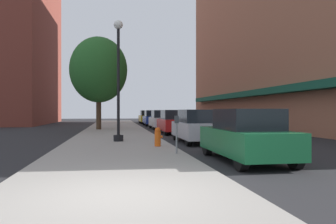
{
  "coord_description": "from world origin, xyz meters",
  "views": [
    {
      "loc": [
        -0.1,
        -5.86,
        1.6
      ],
      "look_at": [
        4.32,
        21.06,
        1.5
      ],
      "focal_mm": 35.19,
      "sensor_mm": 36.0,
      "label": 1
    }
  ],
  "objects_px": {
    "car_yellow": "(147,117)",
    "car_blue": "(153,118)",
    "car_green": "(246,136)",
    "fire_hydrant": "(158,137)",
    "car_silver": "(197,127)",
    "parking_meter_near": "(177,130)",
    "car_red": "(174,122)",
    "car_white": "(161,120)",
    "tree_near": "(99,70)",
    "lamppost": "(118,78)"
  },
  "relations": [
    {
      "from": "car_yellow",
      "to": "car_blue",
      "type": "bearing_deg",
      "value": -91.06
    },
    {
      "from": "car_green",
      "to": "car_yellow",
      "type": "bearing_deg",
      "value": 91.68
    },
    {
      "from": "car_blue",
      "to": "fire_hydrant",
      "type": "bearing_deg",
      "value": -97.88
    },
    {
      "from": "car_silver",
      "to": "car_blue",
      "type": "bearing_deg",
      "value": 89.88
    },
    {
      "from": "parking_meter_near",
      "to": "car_blue",
      "type": "relative_size",
      "value": 0.3
    },
    {
      "from": "car_silver",
      "to": "car_yellow",
      "type": "bearing_deg",
      "value": 89.88
    },
    {
      "from": "car_red",
      "to": "car_silver",
      "type": "bearing_deg",
      "value": -90.4
    },
    {
      "from": "parking_meter_near",
      "to": "car_green",
      "type": "bearing_deg",
      "value": -35.81
    },
    {
      "from": "fire_hydrant",
      "to": "car_white",
      "type": "distance_m",
      "value": 15.11
    },
    {
      "from": "fire_hydrant",
      "to": "car_yellow",
      "type": "relative_size",
      "value": 0.18
    },
    {
      "from": "car_white",
      "to": "car_blue",
      "type": "relative_size",
      "value": 1.0
    },
    {
      "from": "tree_near",
      "to": "car_white",
      "type": "height_order",
      "value": "tree_near"
    },
    {
      "from": "car_yellow",
      "to": "car_silver",
      "type": "bearing_deg",
      "value": -91.06
    },
    {
      "from": "lamppost",
      "to": "car_silver",
      "type": "height_order",
      "value": "lamppost"
    },
    {
      "from": "parking_meter_near",
      "to": "car_yellow",
      "type": "bearing_deg",
      "value": 86.33
    },
    {
      "from": "parking_meter_near",
      "to": "car_yellow",
      "type": "relative_size",
      "value": 0.3
    },
    {
      "from": "lamppost",
      "to": "car_blue",
      "type": "bearing_deg",
      "value": 78.47
    },
    {
      "from": "tree_near",
      "to": "fire_hydrant",
      "type": "bearing_deg",
      "value": -77.2
    },
    {
      "from": "car_red",
      "to": "car_blue",
      "type": "bearing_deg",
      "value": 89.6
    },
    {
      "from": "lamppost",
      "to": "car_green",
      "type": "relative_size",
      "value": 1.37
    },
    {
      "from": "lamppost",
      "to": "car_red",
      "type": "relative_size",
      "value": 1.37
    },
    {
      "from": "lamppost",
      "to": "car_white",
      "type": "relative_size",
      "value": 1.37
    },
    {
      "from": "parking_meter_near",
      "to": "car_white",
      "type": "xyz_separation_m",
      "value": [
        1.95,
        17.31,
        -0.14
      ]
    },
    {
      "from": "car_green",
      "to": "car_white",
      "type": "height_order",
      "value": "same"
    },
    {
      "from": "car_white",
      "to": "fire_hydrant",
      "type": "bearing_deg",
      "value": -99.01
    },
    {
      "from": "tree_near",
      "to": "car_green",
      "type": "xyz_separation_m",
      "value": [
        5.32,
        -17.07,
        -4.07
      ]
    },
    {
      "from": "fire_hydrant",
      "to": "car_red",
      "type": "xyz_separation_m",
      "value": [
        2.3,
        8.95,
        0.29
      ]
    },
    {
      "from": "car_red",
      "to": "car_yellow",
      "type": "distance_m",
      "value": 19.08
    },
    {
      "from": "car_blue",
      "to": "parking_meter_near",
      "type": "bearing_deg",
      "value": -96.47
    },
    {
      "from": "car_green",
      "to": "car_silver",
      "type": "xyz_separation_m",
      "value": [
        0.0,
        6.21,
        0.0
      ]
    },
    {
      "from": "tree_near",
      "to": "car_green",
      "type": "distance_m",
      "value": 18.33
    },
    {
      "from": "car_blue",
      "to": "car_white",
      "type": "bearing_deg",
      "value": -91.83
    },
    {
      "from": "tree_near",
      "to": "car_blue",
      "type": "distance_m",
      "value": 10.73
    },
    {
      "from": "car_white",
      "to": "car_silver",
      "type": "bearing_deg",
      "value": -90.26
    },
    {
      "from": "car_green",
      "to": "car_silver",
      "type": "bearing_deg",
      "value": 91.68
    },
    {
      "from": "fire_hydrant",
      "to": "car_blue",
      "type": "height_order",
      "value": "car_blue"
    },
    {
      "from": "tree_near",
      "to": "car_silver",
      "type": "relative_size",
      "value": 1.72
    },
    {
      "from": "lamppost",
      "to": "car_red",
      "type": "bearing_deg",
      "value": 58.48
    },
    {
      "from": "car_green",
      "to": "car_red",
      "type": "xyz_separation_m",
      "value": [
        0.0,
        12.74,
        0.0
      ]
    },
    {
      "from": "car_red",
      "to": "fire_hydrant",
      "type": "bearing_deg",
      "value": -104.79
    },
    {
      "from": "parking_meter_near",
      "to": "car_blue",
      "type": "xyz_separation_m",
      "value": [
        1.95,
        24.05,
        -0.14
      ]
    },
    {
      "from": "parking_meter_near",
      "to": "car_white",
      "type": "bearing_deg",
      "value": 83.57
    },
    {
      "from": "lamppost",
      "to": "tree_near",
      "type": "height_order",
      "value": "tree_near"
    },
    {
      "from": "tree_near",
      "to": "car_red",
      "type": "distance_m",
      "value": 7.97
    },
    {
      "from": "fire_hydrant",
      "to": "car_silver",
      "type": "height_order",
      "value": "car_silver"
    },
    {
      "from": "car_green",
      "to": "fire_hydrant",
      "type": "bearing_deg",
      "value": 122.95
    },
    {
      "from": "fire_hydrant",
      "to": "car_blue",
      "type": "bearing_deg",
      "value": 83.95
    },
    {
      "from": "car_yellow",
      "to": "car_white",
      "type": "bearing_deg",
      "value": -91.06
    },
    {
      "from": "lamppost",
      "to": "car_red",
      "type": "xyz_separation_m",
      "value": [
        3.89,
        6.34,
        -2.39
      ]
    },
    {
      "from": "parking_meter_near",
      "to": "tree_near",
      "type": "relative_size",
      "value": 0.18
    }
  ]
}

